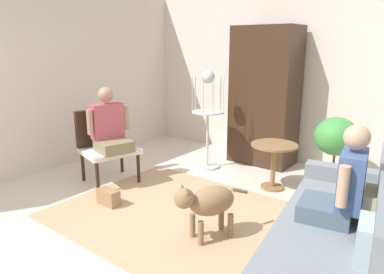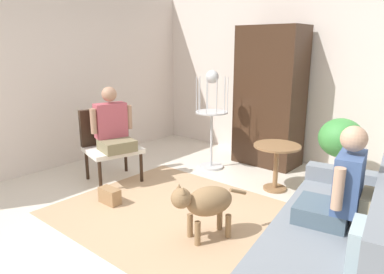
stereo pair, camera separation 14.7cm
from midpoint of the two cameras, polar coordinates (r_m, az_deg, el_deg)
name	(u,v)px [view 1 (the left image)]	position (r m, az deg, el deg)	size (l,w,h in m)	color
ground_plane	(187,223)	(3.80, -1.95, -13.46)	(6.29, 6.29, 0.00)	beige
back_wall	(298,77)	(5.69, 15.75, 9.16)	(5.84, 0.12, 2.60)	silver
left_wall	(56,78)	(5.65, -21.56, 8.67)	(0.12, 5.83, 2.60)	silver
area_rug	(180,215)	(3.95, -2.97, -12.24)	(2.57, 2.06, 0.01)	tan
couch	(345,234)	(3.21, 21.83, -14.19)	(1.20, 2.14, 0.85)	slate
armchair	(105,140)	(4.92, -14.49, -0.43)	(0.75, 0.80, 0.95)	black
person_on_couch	(343,185)	(3.03, 21.52, -7.19)	(0.52, 0.55, 0.79)	#4B5D6C
person_on_armchair	(109,126)	(4.72, -13.88, 1.63)	(0.55, 0.55, 0.80)	#7A7152
round_end_table	(274,157)	(4.58, 11.96, -3.13)	(0.57, 0.57, 0.58)	olive
dog	(208,202)	(3.37, 1.27, -10.28)	(0.44, 0.72, 0.58)	olive
bird_cage_stand	(208,113)	(5.17, 1.69, 3.84)	(0.47, 0.47, 1.43)	silver
potted_plant	(336,140)	(4.87, 21.09, -0.50)	(0.54, 0.54, 0.89)	#4C5156
armoire_cabinet	(265,97)	(5.48, 10.70, 6.31)	(0.93, 0.56, 2.04)	#382316
handbag	(108,197)	(4.26, -14.11, -9.29)	(0.27, 0.13, 0.18)	#99724C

